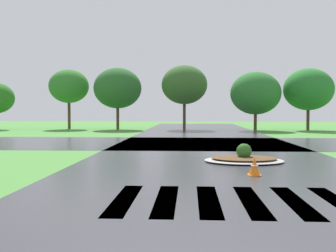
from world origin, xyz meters
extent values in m
cube|color=#35353A|center=(0.00, 10.00, 0.00)|extent=(9.90, 80.00, 0.01)
cube|color=#35353A|center=(0.00, 18.41, 0.00)|extent=(90.00, 8.91, 0.01)
cube|color=white|center=(-2.25, 4.11, 0.00)|extent=(0.45, 3.03, 0.01)
cube|color=white|center=(-1.35, 4.11, 0.00)|extent=(0.45, 3.03, 0.01)
cube|color=white|center=(-0.45, 4.11, 0.00)|extent=(0.45, 3.03, 0.01)
cube|color=white|center=(0.45, 4.11, 0.00)|extent=(0.45, 3.03, 0.01)
cube|color=white|center=(1.35, 4.11, 0.00)|extent=(0.45, 3.03, 0.01)
ellipsoid|color=#9E9B93|center=(1.15, 10.37, 0.06)|extent=(2.91, 2.28, 0.12)
ellipsoid|color=brown|center=(1.15, 10.37, 0.15)|extent=(2.39, 1.87, 0.10)
sphere|color=#2D6023|center=(1.15, 10.37, 0.40)|extent=(0.56, 0.56, 0.56)
cone|color=orange|center=(1.04, 7.37, 0.27)|extent=(0.34, 0.34, 0.53)
torus|color=white|center=(1.04, 7.37, 0.29)|extent=(0.22, 0.22, 0.04)
cube|color=orange|center=(1.04, 7.37, 0.01)|extent=(0.36, 0.36, 0.03)
cylinder|color=#4C3823|center=(-12.86, 34.45, 1.44)|extent=(0.28, 0.28, 2.88)
ellipsoid|color=#31782A|center=(-12.86, 34.45, 4.25)|extent=(3.93, 3.93, 3.34)
cylinder|color=#4C3823|center=(-7.81, 33.56, 1.19)|extent=(0.28, 0.28, 2.39)
ellipsoid|color=#285E27|center=(-7.81, 33.56, 4.00)|extent=(4.60, 4.60, 3.91)
cylinder|color=#4C3823|center=(-1.37, 33.78, 1.39)|extent=(0.28, 0.28, 2.78)
ellipsoid|color=#355E28|center=(-1.37, 33.78, 4.31)|extent=(4.39, 4.39, 3.74)
cylinder|color=#4C3823|center=(5.18, 32.35, 0.91)|extent=(0.28, 0.28, 1.82)
ellipsoid|color=#2B6E2C|center=(5.18, 32.35, 3.43)|extent=(4.60, 4.60, 3.91)
cylinder|color=#4C3823|center=(10.14, 33.07, 1.10)|extent=(0.28, 0.28, 2.21)
ellipsoid|color=#28732C|center=(10.14, 33.07, 3.81)|extent=(4.57, 4.57, 3.88)
camera|label=1|loc=(-0.85, -4.20, 1.93)|focal=42.13mm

